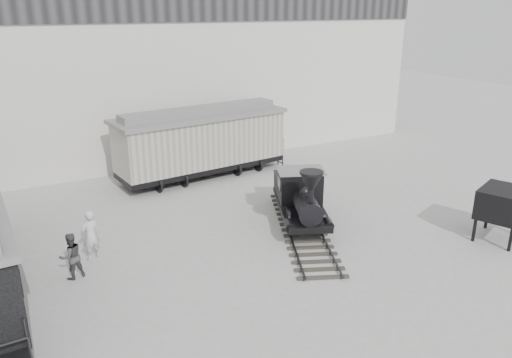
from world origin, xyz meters
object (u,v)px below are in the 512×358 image
locomotive (301,200)px  visitor_a (91,235)px  boxcar (201,141)px  coal_hopper (502,207)px  visitor_b (71,256)px

locomotive → visitor_a: (-8.45, 1.04, -0.13)m
boxcar → visitor_a: size_ratio=5.06×
boxcar → coal_hopper: (7.37, -12.83, -0.62)m
boxcar → visitor_b: 11.37m
visitor_a → visitor_b: size_ratio=1.15×
locomotive → coal_hopper: bearing=-15.7°
boxcar → visitor_a: boxcar is taller
visitor_b → locomotive: bearing=165.7°
locomotive → boxcar: 8.02m
locomotive → visitor_a: bearing=-163.7°
boxcar → locomotive: bearing=-87.1°
coal_hopper → locomotive: bearing=119.4°
visitor_a → visitor_b: bearing=33.7°
locomotive → boxcar: boxcar is taller
locomotive → boxcar: (-1.25, 7.86, 0.92)m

